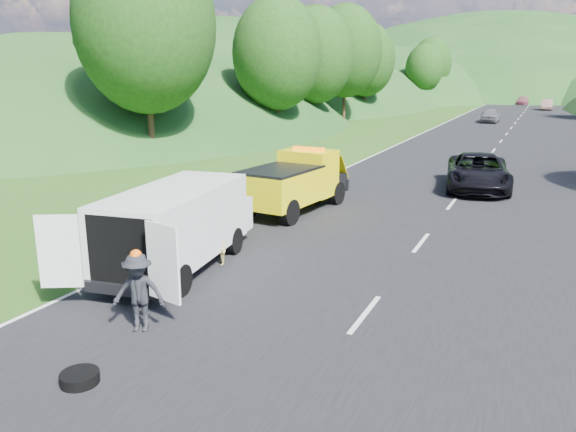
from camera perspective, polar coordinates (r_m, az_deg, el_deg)
The scene contains 16 objects.
ground at distance 15.64m, azimuth -0.57°, elevation -5.36°, with size 320.00×320.00×0.00m, color #38661E.
road_surface at distance 53.66m, azimuth 21.33°, elevation 7.77°, with size 14.00×200.00×0.02m, color black.
tree_line_left at distance 77.73m, azimuth 5.82°, elevation 10.41°, with size 14.00×140.00×14.00m, color #275819, non-canonical shape.
hills_backdrop at distance 148.09m, azimuth 25.34°, elevation 10.99°, with size 201.00×288.60×44.00m, color #2D5B23, non-canonical shape.
tow_truck at distance 21.82m, azimuth 0.74°, elevation 3.52°, with size 2.63×5.77×2.40m.
white_van at distance 15.55m, azimuth -11.06°, elevation -0.73°, with size 3.64×6.77×2.30m.
woman at distance 18.92m, azimuth -10.12°, elevation -2.07°, with size 0.62×0.45×1.69m, color white.
child at distance 16.02m, azimuth -6.89°, elevation -4.98°, with size 0.43×0.34×0.89m, color #D6BE72.
worker at distance 12.46m, azimuth -14.69°, elevation -11.22°, with size 1.09×0.63×1.69m, color black.
suitcase at distance 18.20m, azimuth -11.12°, elevation -1.80°, with size 0.37×0.20×0.59m, color #625F49.
spare_tire at distance 10.86m, azimuth -20.35°, elevation -15.71°, with size 0.68×0.68×0.20m, color black.
passing_suv at distance 27.54m, azimuth 18.61°, elevation 2.56°, with size 2.71×5.88×1.63m, color black.
dist_car_a at distance 65.64m, azimuth 19.82°, elevation 8.93°, with size 1.80×4.48×1.52m, color #56565C.
dist_car_b at distance 90.58m, azimuth 24.74°, elevation 9.75°, with size 1.56×4.49×1.48m, color #7D5953.
dist_car_c at distance 104.25m, azimuth 22.74°, elevation 10.39°, with size 1.88×4.62×1.34m, color #964B5A.
dist_car_d at distance 114.18m, azimuth 22.77°, elevation 10.64°, with size 1.80×4.48×1.52m, color #375457.
Camera 1 is at (6.31, -13.30, 5.28)m, focal length 35.00 mm.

